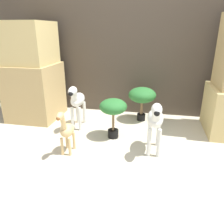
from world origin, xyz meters
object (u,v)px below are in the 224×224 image
Objects in this scene: zebra_right at (155,119)px; zebra_left at (77,100)px; giraffe_figurine at (66,130)px; potted_palm_back at (142,96)px; potted_palm_front at (113,109)px.

zebra_right is 1.12m from zebra_left.
zebra_right is 1.00× the size of zebra_left.
giraffe_figurine is 1.04× the size of potted_palm_back.
zebra_left reaches higher than giraffe_figurine.
giraffe_figurine is 1.04× the size of potted_palm_front.
zebra_left is 1.23× the size of potted_palm_front.
potted_palm_back is at bearing 56.56° from giraffe_figurine.
potted_palm_front is 0.69m from potted_palm_back.
giraffe_figurine reaches higher than potted_palm_front.
giraffe_figurine is 1.29m from potted_palm_back.
zebra_right is 1.23× the size of potted_palm_back.
zebra_right is 0.90m from potted_palm_back.
zebra_left is at bearing 99.80° from giraffe_figurine.
potted_palm_front is at bearing -20.37° from zebra_left.
zebra_left is 0.92m from potted_palm_back.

